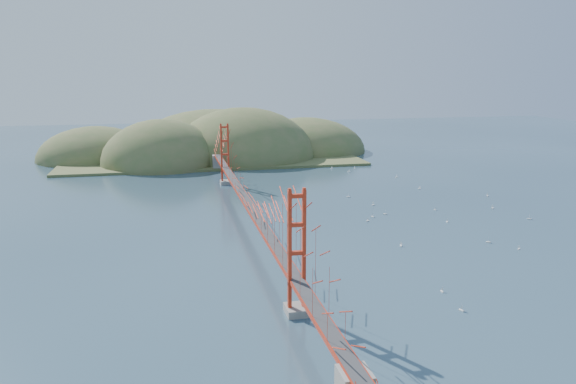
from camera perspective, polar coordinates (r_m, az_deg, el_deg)
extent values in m
plane|color=#2C4558|center=(80.07, -4.05, -3.42)|extent=(320.00, 320.00, 0.00)
cube|color=gray|center=(52.16, 0.87, -11.89)|extent=(2.00, 2.40, 0.70)
cube|color=gray|center=(108.96, -6.36, 0.99)|extent=(2.00, 2.40, 0.70)
cube|color=red|center=(79.24, -4.09, -1.12)|extent=(1.40, 92.00, 0.16)
cube|color=red|center=(79.28, -4.08, -1.26)|extent=(1.33, 92.00, 0.24)
cube|color=#38383A|center=(79.21, -4.09, -1.05)|extent=(1.19, 92.00, 0.03)
cube|color=gray|center=(124.40, -7.16, 3.00)|extent=(2.20, 2.60, 3.30)
cube|color=olive|center=(142.33, -7.82, 3.60)|extent=(70.00, 40.00, 0.60)
ellipsoid|color=olive|center=(134.06, -12.66, 2.76)|extent=(28.00, 28.00, 21.00)
ellipsoid|color=olive|center=(141.25, -4.51, 3.50)|extent=(36.00, 36.00, 25.00)
ellipsoid|color=olive|center=(152.42, 1.80, 4.19)|extent=(32.00, 32.00, 18.00)
ellipsoid|color=olive|center=(146.90, -18.92, 3.21)|extent=(28.00, 28.00, 16.00)
ellipsoid|color=olive|center=(156.33, -7.51, 4.30)|extent=(44.00, 44.00, 22.00)
cube|color=white|center=(75.18, 22.40, -5.38)|extent=(0.48, 0.40, 0.09)
cylinder|color=white|center=(75.11, 22.42, -5.18)|extent=(0.01, 0.01, 0.52)
cube|color=white|center=(55.14, 17.22, -11.41)|extent=(0.39, 0.60, 0.10)
cylinder|color=white|center=(55.02, 17.24, -11.12)|extent=(0.02, 0.02, 0.62)
cube|color=white|center=(125.49, 4.47, 2.41)|extent=(0.60, 0.34, 0.10)
cylinder|color=white|center=(125.44, 4.47, 2.55)|extent=(0.02, 0.02, 0.62)
cube|color=white|center=(92.59, 8.65, -1.30)|extent=(0.63, 0.53, 0.11)
cylinder|color=white|center=(92.51, 8.66, -1.10)|extent=(0.02, 0.02, 0.69)
cube|color=white|center=(91.55, 14.72, -1.74)|extent=(0.32, 0.54, 0.09)
cylinder|color=white|center=(91.49, 14.73, -1.57)|extent=(0.01, 0.01, 0.56)
cube|color=white|center=(87.14, 9.85, -2.22)|extent=(0.58, 0.42, 0.10)
cylinder|color=white|center=(87.07, 9.85, -2.03)|extent=(0.02, 0.02, 0.61)
cube|color=white|center=(85.25, 8.59, -2.50)|extent=(0.46, 0.60, 0.11)
cylinder|color=white|center=(85.17, 8.59, -2.30)|extent=(0.02, 0.02, 0.63)
cube|color=white|center=(72.16, 11.40, -5.37)|extent=(0.41, 0.64, 0.11)
cylinder|color=white|center=(72.06, 11.42, -5.12)|extent=(0.02, 0.02, 0.67)
cube|color=white|center=(103.98, 19.60, -0.38)|extent=(0.51, 0.59, 0.11)
cylinder|color=white|center=(103.91, 19.61, -0.21)|extent=(0.02, 0.02, 0.65)
cube|color=white|center=(84.81, 15.86, -2.93)|extent=(0.23, 0.50, 0.09)
cylinder|color=white|center=(84.74, 15.87, -2.76)|extent=(0.01, 0.01, 0.53)
cube|color=white|center=(121.69, 6.22, 2.06)|extent=(0.59, 0.24, 0.10)
cylinder|color=white|center=(121.63, 6.22, 2.20)|extent=(0.02, 0.02, 0.63)
cube|color=white|center=(126.30, 6.79, 2.42)|extent=(0.24, 0.58, 0.10)
cylinder|color=white|center=(126.24, 6.79, 2.56)|extent=(0.02, 0.02, 0.62)
cube|color=white|center=(58.94, 15.38, -9.72)|extent=(0.17, 0.50, 0.09)
cylinder|color=white|center=(58.84, 15.40, -9.48)|extent=(0.01, 0.01, 0.54)
cube|color=white|center=(76.63, 19.69, -4.82)|extent=(0.63, 0.50, 0.11)
cylinder|color=white|center=(76.53, 19.71, -4.57)|extent=(0.02, 0.02, 0.67)
cube|color=white|center=(106.75, 13.22, 0.34)|extent=(0.62, 0.39, 0.11)
cylinder|color=white|center=(106.69, 13.23, 0.51)|extent=(0.02, 0.02, 0.65)
cube|color=white|center=(117.07, 10.98, 1.49)|extent=(0.57, 0.22, 0.10)
cylinder|color=white|center=(117.02, 10.99, 1.63)|extent=(0.02, 0.02, 0.61)
cube|color=white|center=(90.53, 23.31, -2.52)|extent=(0.61, 0.51, 0.11)
cylinder|color=white|center=(90.45, 23.33, -2.31)|extent=(0.02, 0.02, 0.66)
cube|color=white|center=(95.14, 20.06, -1.56)|extent=(0.63, 0.52, 0.11)
cylinder|color=white|center=(95.06, 20.08, -1.36)|extent=(0.02, 0.02, 0.68)
cube|color=white|center=(82.84, 8.09, -2.93)|extent=(0.57, 0.45, 0.10)
cylinder|color=white|center=(82.76, 8.10, -2.72)|extent=(0.02, 0.02, 0.61)
cube|color=white|center=(97.74, 6.15, -0.51)|extent=(0.62, 0.34, 0.11)
cylinder|color=white|center=(97.67, 6.16, -0.32)|extent=(0.02, 0.02, 0.65)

